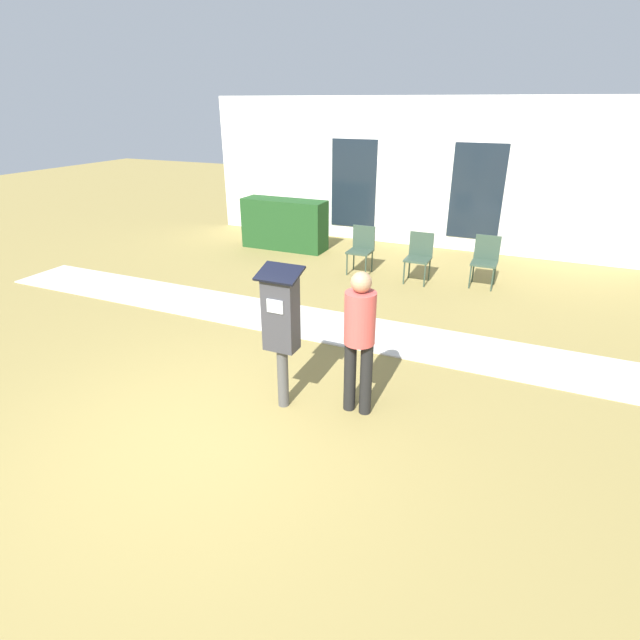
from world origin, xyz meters
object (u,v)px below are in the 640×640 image
at_px(outdoor_chair_middle, 419,253).
at_px(parking_meter, 281,321).
at_px(outdoor_chair_left, 362,246).
at_px(person_standing, 359,333).
at_px(outdoor_chair_right, 486,257).

bearing_deg(outdoor_chair_middle, parking_meter, -98.25).
bearing_deg(outdoor_chair_left, outdoor_chair_middle, 2.17).
relative_size(person_standing, outdoor_chair_left, 1.76).
relative_size(outdoor_chair_left, outdoor_chair_right, 1.00).
bearing_deg(outdoor_chair_middle, outdoor_chair_left, 173.02).
distance_m(person_standing, outdoor_chair_right, 4.80).
distance_m(parking_meter, outdoor_chair_left, 4.86).
bearing_deg(outdoor_chair_left, outdoor_chair_right, 9.99).
relative_size(parking_meter, outdoor_chair_left, 1.77).
bearing_deg(outdoor_chair_right, parking_meter, -94.38).
bearing_deg(outdoor_chair_right, person_standing, -86.22).
relative_size(person_standing, outdoor_chair_right, 1.76).
distance_m(person_standing, outdoor_chair_middle, 4.52).
xyz_separation_m(person_standing, outdoor_chair_right, (0.71, 4.73, -0.40)).
distance_m(parking_meter, person_standing, 0.81).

